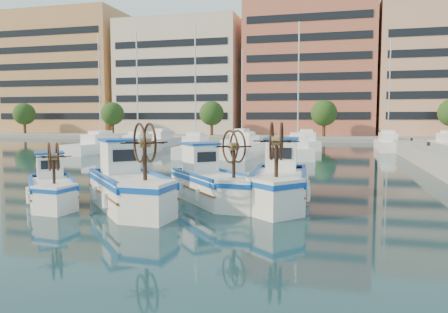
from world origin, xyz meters
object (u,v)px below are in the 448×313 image
at_px(fishing_boat_a, 52,186).
at_px(fishing_boat_d, 280,180).
at_px(fishing_boat_b, 128,184).
at_px(fishing_boat_c, 211,181).

distance_m(fishing_boat_a, fishing_boat_d, 9.09).
bearing_deg(fishing_boat_b, fishing_boat_d, -17.31).
height_order(fishing_boat_a, fishing_boat_c, fishing_boat_c).
relative_size(fishing_boat_a, fishing_boat_c, 0.86).
height_order(fishing_boat_a, fishing_boat_b, fishing_boat_b).
bearing_deg(fishing_boat_c, fishing_boat_d, -32.39).
bearing_deg(fishing_boat_d, fishing_boat_a, -168.10).
bearing_deg(fishing_boat_a, fishing_boat_c, -19.92).
height_order(fishing_boat_b, fishing_boat_d, fishing_boat_d).
height_order(fishing_boat_a, fishing_boat_d, fishing_boat_d).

